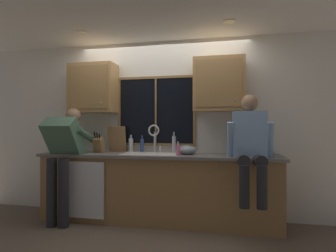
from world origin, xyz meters
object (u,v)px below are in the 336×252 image
object	(u,v)px
knife_block	(99,145)
mixing_bowl	(187,150)
bottle_green_glass	(142,145)
bottle_tall_clear	(131,145)
soap_dispenser	(178,150)
cutting_board	(117,139)
person_standing	(64,152)
bottle_amber_small	(174,144)
person_sitting_on_counter	(250,143)

from	to	relation	value
knife_block	mixing_bowl	bearing A→B (deg)	-0.57
bottle_green_glass	bottle_tall_clear	distance (m)	0.17
soap_dispenser	bottle_green_glass	world-z (taller)	bottle_green_glass
cutting_board	soap_dispenser	size ratio (longest dim) A/B	2.09
cutting_board	mixing_bowl	world-z (taller)	cutting_board
mixing_bowl	bottle_tall_clear	bearing A→B (deg)	167.47
bottle_tall_clear	cutting_board	bearing A→B (deg)	-176.45
knife_block	bottle_green_glass	distance (m)	0.62
person_standing	mixing_bowl	size ratio (longest dim) A/B	6.17
knife_block	cutting_board	bearing A→B (deg)	37.23
soap_dispenser	bottle_tall_clear	bearing A→B (deg)	154.65
bottle_amber_small	bottle_green_glass	bearing A→B (deg)	-177.24
knife_block	mixing_bowl	world-z (taller)	knife_block
cutting_board	bottle_tall_clear	bearing A→B (deg)	3.55
bottle_tall_clear	mixing_bowl	bearing A→B (deg)	-12.53
cutting_board	mixing_bowl	size ratio (longest dim) A/B	1.52
cutting_board	soap_dispenser	xyz separation A→B (m)	(0.98, -0.35, -0.12)
person_standing	knife_block	xyz separation A→B (m)	(0.33, 0.36, 0.07)
knife_block	bottle_green_glass	size ratio (longest dim) A/B	1.28
person_standing	bottle_amber_small	world-z (taller)	person_standing
bottle_tall_clear	bottle_amber_small	bearing A→B (deg)	1.43
person_sitting_on_counter	cutting_board	size ratio (longest dim) A/B	3.28
bottle_amber_small	bottle_tall_clear	bearing A→B (deg)	-178.57
knife_block	person_sitting_on_counter	bearing A→B (deg)	-8.64
knife_block	soap_dispenser	bearing A→B (deg)	-8.85
person_standing	bottle_green_glass	distance (m)	1.07
bottle_green_glass	cutting_board	bearing A→B (deg)	-179.04
person_standing	bottle_amber_small	distance (m)	1.51
person_sitting_on_counter	bottle_amber_small	xyz separation A→B (m)	(-1.01, 0.51, -0.06)
person_standing	knife_block	bearing A→B (deg)	47.39
person_sitting_on_counter	bottle_green_glass	distance (m)	1.56
person_sitting_on_counter	bottle_amber_small	bearing A→B (deg)	153.23
bottle_green_glass	knife_block	bearing A→B (deg)	-164.09
person_standing	cutting_board	world-z (taller)	person_standing
cutting_board	bottle_amber_small	distance (m)	0.86
cutting_board	bottle_green_glass	size ratio (longest dim) A/B	1.53
soap_dispenser	bottle_green_glass	bearing A→B (deg)	149.06
cutting_board	bottle_tall_clear	size ratio (longest dim) A/B	1.47
person_standing	bottle_green_glass	bearing A→B (deg)	29.63
bottle_tall_clear	bottle_amber_small	world-z (taller)	bottle_amber_small
soap_dispenser	bottle_tall_clear	distance (m)	0.85
knife_block	soap_dispenser	size ratio (longest dim) A/B	1.75
person_standing	soap_dispenser	distance (m)	1.53
person_standing	bottle_green_glass	xyz separation A→B (m)	(0.93, 0.53, 0.06)
knife_block	bottle_green_glass	bearing A→B (deg)	15.91
knife_block	bottle_tall_clear	xyz separation A→B (m)	(0.43, 0.18, -0.00)
soap_dispenser	bottle_tall_clear	xyz separation A→B (m)	(-0.77, 0.36, 0.04)
mixing_bowl	soap_dispenser	distance (m)	0.19
cutting_board	soap_dispenser	bearing A→B (deg)	-19.71
cutting_board	bottle_amber_small	xyz separation A→B (m)	(0.85, 0.03, -0.06)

